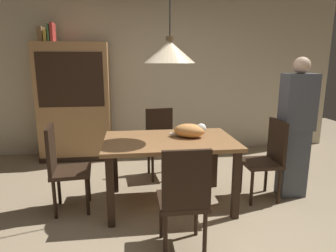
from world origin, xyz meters
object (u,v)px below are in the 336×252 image
chair_far_back (161,139)px  book_brown_thick (41,34)px  book_yellow_short (46,36)px  book_green_slim (50,33)px  pendant_lamp (170,52)px  person_standing (296,129)px  dining_table (170,148)px  chair_right_side (268,156)px  chair_left_side (63,165)px  cat_sleeping (190,130)px  hutch_bookcase (75,105)px  book_red_tall (53,32)px  chair_near_front (184,196)px

chair_far_back → book_brown_thick: bearing=152.5°
book_yellow_short → book_green_slim: bearing=0.0°
pendant_lamp → book_yellow_short: 2.43m
pendant_lamp → person_standing: bearing=1.4°
dining_table → chair_right_side: size_ratio=1.51×
chair_left_side → chair_far_back: bearing=38.3°
chair_far_back → cat_sleeping: 0.92m
book_brown_thick → person_standing: book_brown_thick is taller
cat_sleeping → book_green_slim: (-1.83, 1.71, 1.15)m
chair_left_side → person_standing: bearing=0.9°
pendant_lamp → book_brown_thick: pendant_lamp is taller
chair_left_side → book_yellow_short: size_ratio=4.65×
chair_left_side → hutch_bookcase: size_ratio=0.50×
pendant_lamp → book_red_tall: (-1.54, 1.77, 0.33)m
book_green_slim → book_yellow_short: bearing=180.0°
chair_right_side → book_yellow_short: book_yellow_short is taller
book_brown_thick → book_yellow_short: (0.07, 0.00, -0.02)m
chair_near_front → pendant_lamp: bearing=90.0°
chair_right_side → pendant_lamp: (-1.13, -0.00, 1.15)m
chair_left_side → book_red_tall: bearing=103.1°
chair_far_back → pendant_lamp: (0.01, -0.88, 1.15)m
chair_far_back → chair_left_side: size_ratio=1.00×
chair_near_front → book_brown_thick: size_ratio=3.88×
chair_near_front → cat_sleeping: (0.24, 0.93, 0.32)m
chair_left_side → book_green_slim: size_ratio=3.58×
chair_right_side → book_yellow_short: 3.58m
chair_left_side → book_green_slim: book_green_slim is taller
book_brown_thick → chair_right_side: bearing=-31.9°
hutch_bookcase → pendant_lamp: bearing=-53.8°
book_green_slim → book_red_tall: bearing=0.0°
chair_far_back → chair_left_side: same height
dining_table → chair_left_side: chair_left_side is taller
book_green_slim → person_standing: size_ratio=0.16×
person_standing → pendant_lamp: bearing=-178.6°
book_yellow_short → person_standing: book_yellow_short is taller
chair_right_side → book_brown_thick: 3.64m
cat_sleeping → book_yellow_short: (-1.88, 1.71, 1.11)m
cat_sleeping → pendant_lamp: 0.87m
book_yellow_short → cat_sleeping: bearing=-42.4°
book_red_tall → book_yellow_short: bearing=180.0°
chair_far_back → chair_left_side: bearing=-141.7°
chair_near_front → person_standing: size_ratio=0.58×
chair_left_side → book_yellow_short: book_yellow_short is taller
hutch_bookcase → book_yellow_short: bearing=179.8°
chair_right_side → book_red_tall: bearing=146.5°
chair_left_side → cat_sleeping: 1.40m
book_green_slim → book_red_tall: (0.05, 0.00, 0.01)m
book_brown_thick → book_yellow_short: bearing=0.0°
chair_far_back → book_yellow_short: book_yellow_short is taller
cat_sleeping → pendant_lamp: size_ratio=0.31×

